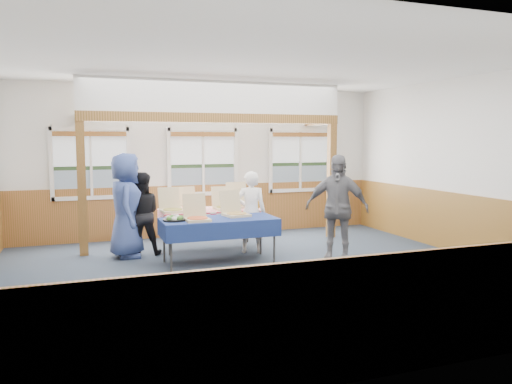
{
  "coord_description": "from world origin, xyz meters",
  "views": [
    {
      "loc": [
        -2.57,
        -7.06,
        2.07
      ],
      "look_at": [
        0.33,
        1.0,
        1.17
      ],
      "focal_mm": 35.0,
      "sensor_mm": 36.0,
      "label": 1
    }
  ],
  "objects_px": {
    "table_left": "(219,222)",
    "woman_white": "(251,212)",
    "woman_black": "(141,214)",
    "person_grey": "(337,208)",
    "table_right": "(211,212)",
    "man_blue": "(126,205)"
  },
  "relations": [
    {
      "from": "table_left",
      "to": "woman_white",
      "type": "bearing_deg",
      "value": 59.32
    },
    {
      "from": "woman_white",
      "to": "woman_black",
      "type": "height_order",
      "value": "woman_white"
    },
    {
      "from": "woman_white",
      "to": "person_grey",
      "type": "height_order",
      "value": "person_grey"
    },
    {
      "from": "table_right",
      "to": "person_grey",
      "type": "height_order",
      "value": "person_grey"
    },
    {
      "from": "woman_white",
      "to": "man_blue",
      "type": "relative_size",
      "value": 0.82
    },
    {
      "from": "table_left",
      "to": "table_right",
      "type": "bearing_deg",
      "value": 106.57
    },
    {
      "from": "table_left",
      "to": "woman_black",
      "type": "bearing_deg",
      "value": 162.36
    },
    {
      "from": "woman_black",
      "to": "person_grey",
      "type": "distance_m",
      "value": 3.49
    },
    {
      "from": "table_right",
      "to": "man_blue",
      "type": "distance_m",
      "value": 1.6
    },
    {
      "from": "man_blue",
      "to": "woman_black",
      "type": "bearing_deg",
      "value": -64.56
    },
    {
      "from": "table_left",
      "to": "person_grey",
      "type": "height_order",
      "value": "person_grey"
    },
    {
      "from": "table_left",
      "to": "table_right",
      "type": "distance_m",
      "value": 1.12
    },
    {
      "from": "woman_white",
      "to": "table_right",
      "type": "bearing_deg",
      "value": -25.18
    },
    {
      "from": "person_grey",
      "to": "woman_black",
      "type": "bearing_deg",
      "value": -170.95
    },
    {
      "from": "woman_black",
      "to": "person_grey",
      "type": "relative_size",
      "value": 0.82
    },
    {
      "from": "woman_black",
      "to": "woman_white",
      "type": "bearing_deg",
      "value": 170.69
    },
    {
      "from": "table_left",
      "to": "woman_white",
      "type": "height_order",
      "value": "woman_white"
    },
    {
      "from": "woman_black",
      "to": "man_blue",
      "type": "bearing_deg",
      "value": 25.28
    },
    {
      "from": "person_grey",
      "to": "woman_white",
      "type": "bearing_deg",
      "value": 173.71
    },
    {
      "from": "woman_black",
      "to": "man_blue",
      "type": "xyz_separation_m",
      "value": [
        -0.26,
        -0.09,
        0.17
      ]
    },
    {
      "from": "table_right",
      "to": "person_grey",
      "type": "xyz_separation_m",
      "value": [
        1.79,
        -1.66,
        0.21
      ]
    },
    {
      "from": "woman_black",
      "to": "person_grey",
      "type": "bearing_deg",
      "value": 158.44
    }
  ]
}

